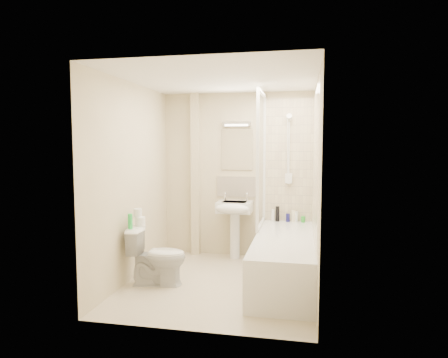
# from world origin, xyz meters

# --- Properties ---
(floor) EXTENTS (2.50, 2.50, 0.00)m
(floor) POSITION_xyz_m (0.00, 0.00, 0.00)
(floor) COLOR beige
(floor) RESTS_ON ground
(wall_back) EXTENTS (2.20, 0.02, 2.40)m
(wall_back) POSITION_xyz_m (0.00, 1.25, 1.20)
(wall_back) COLOR beige
(wall_back) RESTS_ON ground
(wall_left) EXTENTS (0.02, 2.50, 2.40)m
(wall_left) POSITION_xyz_m (-1.10, 0.00, 1.20)
(wall_left) COLOR beige
(wall_left) RESTS_ON ground
(wall_right) EXTENTS (0.02, 2.50, 2.40)m
(wall_right) POSITION_xyz_m (1.10, 0.00, 1.20)
(wall_right) COLOR beige
(wall_right) RESTS_ON ground
(ceiling) EXTENTS (2.20, 2.50, 0.02)m
(ceiling) POSITION_xyz_m (0.00, 0.00, 2.40)
(ceiling) COLOR white
(ceiling) RESTS_ON wall_back
(tile_back) EXTENTS (0.70, 0.01, 1.75)m
(tile_back) POSITION_xyz_m (0.75, 1.24, 1.42)
(tile_back) COLOR beige
(tile_back) RESTS_ON wall_back
(tile_right) EXTENTS (0.01, 2.10, 1.75)m
(tile_right) POSITION_xyz_m (1.09, 0.20, 1.42)
(tile_right) COLOR beige
(tile_right) RESTS_ON wall_right
(pipe_boxing) EXTENTS (0.12, 0.12, 2.40)m
(pipe_boxing) POSITION_xyz_m (-0.62, 1.19, 1.20)
(pipe_boxing) COLOR beige
(pipe_boxing) RESTS_ON ground
(splashback) EXTENTS (0.60, 0.02, 0.30)m
(splashback) POSITION_xyz_m (-0.00, 1.24, 1.03)
(splashback) COLOR beige
(splashback) RESTS_ON wall_back
(mirror) EXTENTS (0.46, 0.01, 0.60)m
(mirror) POSITION_xyz_m (-0.00, 1.24, 1.58)
(mirror) COLOR white
(mirror) RESTS_ON wall_back
(strip_light) EXTENTS (0.42, 0.07, 0.07)m
(strip_light) POSITION_xyz_m (-0.00, 1.22, 1.95)
(strip_light) COLOR silver
(strip_light) RESTS_ON wall_back
(bathtub) EXTENTS (0.70, 2.10, 0.55)m
(bathtub) POSITION_xyz_m (0.75, 0.20, 0.29)
(bathtub) COLOR white
(bathtub) RESTS_ON ground
(shower_screen) EXTENTS (0.04, 0.92, 1.80)m
(shower_screen) POSITION_xyz_m (0.40, 0.80, 1.45)
(shower_screen) COLOR white
(shower_screen) RESTS_ON bathtub
(shower_fixture) EXTENTS (0.10, 0.16, 0.99)m
(shower_fixture) POSITION_xyz_m (0.75, 1.19, 1.55)
(shower_fixture) COLOR white
(shower_fixture) RESTS_ON wall_back
(pedestal_sink) EXTENTS (0.49, 0.46, 0.95)m
(pedestal_sink) POSITION_xyz_m (-0.00, 1.01, 0.67)
(pedestal_sink) COLOR white
(pedestal_sink) RESTS_ON ground
(bottle_white_a) EXTENTS (0.05, 0.05, 0.17)m
(bottle_white_a) POSITION_xyz_m (0.54, 1.16, 0.63)
(bottle_white_a) COLOR white
(bottle_white_a) RESTS_ON bathtub
(bottle_black_b) EXTENTS (0.05, 0.05, 0.22)m
(bottle_black_b) POSITION_xyz_m (0.60, 1.16, 0.66)
(bottle_black_b) COLOR black
(bottle_black_b) RESTS_ON bathtub
(bottle_blue) EXTENTS (0.06, 0.06, 0.12)m
(bottle_blue) POSITION_xyz_m (0.75, 1.16, 0.61)
(bottle_blue) COLOR navy
(bottle_blue) RESTS_ON bathtub
(bottle_cream) EXTENTS (0.05, 0.05, 0.16)m
(bottle_cream) POSITION_xyz_m (0.83, 1.16, 0.63)
(bottle_cream) COLOR #FAEFC1
(bottle_cream) RESTS_ON bathtub
(bottle_white_b) EXTENTS (0.05, 0.05, 0.15)m
(bottle_white_b) POSITION_xyz_m (0.87, 1.16, 0.63)
(bottle_white_b) COLOR white
(bottle_white_b) RESTS_ON bathtub
(bottle_green) EXTENTS (0.06, 0.06, 0.09)m
(bottle_green) POSITION_xyz_m (0.96, 1.16, 0.59)
(bottle_green) COLOR green
(bottle_green) RESTS_ON bathtub
(toilet) EXTENTS (0.55, 0.76, 0.68)m
(toilet) POSITION_xyz_m (-0.72, -0.17, 0.34)
(toilet) COLOR white
(toilet) RESTS_ON ground
(toilet_roll_lower) EXTENTS (0.12, 0.12, 0.11)m
(toilet_roll_lower) POSITION_xyz_m (-0.95, -0.11, 0.73)
(toilet_roll_lower) COLOR white
(toilet_roll_lower) RESTS_ON toilet
(toilet_roll_upper) EXTENTS (0.10, 0.10, 0.10)m
(toilet_roll_upper) POSITION_xyz_m (-0.98, -0.11, 0.84)
(toilet_roll_upper) COLOR white
(toilet_roll_upper) RESTS_ON toilet_roll_lower
(green_bottle) EXTENTS (0.05, 0.05, 0.18)m
(green_bottle) POSITION_xyz_m (-0.99, -0.30, 0.77)
(green_bottle) COLOR green
(green_bottle) RESTS_ON toilet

